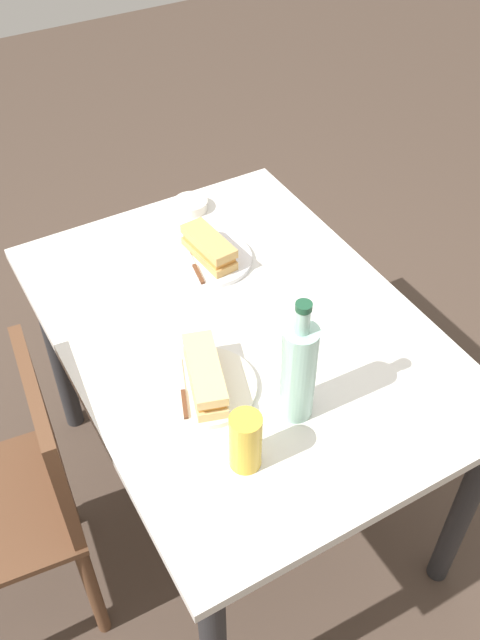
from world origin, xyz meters
The scene contains 12 objects.
ground_plane centered at (0.00, 0.00, 0.00)m, with size 8.00×8.00×0.00m, color #47382D.
dining_table centered at (0.00, 0.00, 0.65)m, with size 1.20×0.87×0.76m.
chair_far centered at (-0.01, 0.63, 0.50)m, with size 0.44×0.44×0.87m.
plate_near centered at (-0.14, 0.17, 0.77)m, with size 0.24×0.24×0.01m, color silver.
baguette_sandwich_near centered at (-0.14, 0.17, 0.81)m, with size 0.22×0.13×0.07m.
knife_near centered at (-0.14, 0.23, 0.78)m, with size 0.17×0.07×0.01m.
plate_far centered at (0.26, -0.05, 0.77)m, with size 0.24×0.24×0.01m, color white.
baguette_sandwich_far centered at (0.26, -0.05, 0.81)m, with size 0.19×0.09×0.07m.
knife_far centered at (0.25, 0.00, 0.78)m, with size 0.18×0.04×0.01m.
water_bottle centered at (-0.30, 0.03, 0.90)m, with size 0.08×0.08×0.33m.
beer_glass centered at (-0.36, 0.19, 0.84)m, with size 0.07×0.07×0.15m, color gold.
olive_bowl centered at (0.51, -0.12, 0.78)m, with size 0.10×0.10×0.03m, color silver.
Camera 1 is at (-1.09, 0.62, 2.00)m, focal length 39.07 mm.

